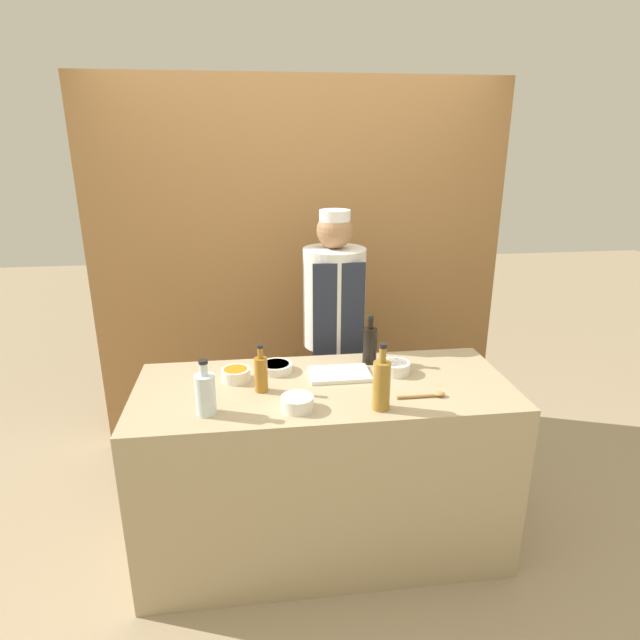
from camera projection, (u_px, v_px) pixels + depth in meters
ground_plane at (324, 540)px, 2.85m from camera, size 14.00×14.00×0.00m
cabinet_wall at (300, 269)px, 3.59m from camera, size 2.68×0.18×2.40m
counter at (324, 467)px, 2.70m from camera, size 1.80×0.74×0.91m
sauce_bowl_orange at (236, 374)px, 2.60m from camera, size 0.14×0.14×0.06m
sauce_bowl_white at (297, 402)px, 2.32m from camera, size 0.14×0.14×0.06m
sauce_bowl_green at (276, 367)px, 2.70m from camera, size 0.16×0.16×0.04m
sauce_bowl_brown at (395, 367)px, 2.68m from camera, size 0.15×0.15×0.06m
cutting_board at (339, 374)px, 2.65m from camera, size 0.30×0.19×0.02m
bottle_vinegar at (382, 384)px, 2.30m from camera, size 0.08×0.08×0.30m
bottle_clear at (205, 393)px, 2.26m from camera, size 0.09×0.09×0.25m
bottle_soy at (370, 344)px, 2.78m from camera, size 0.07×0.07×0.26m
bottle_amber at (261, 373)px, 2.47m from camera, size 0.06×0.06×0.23m
wooden_spoon at (427, 395)px, 2.43m from camera, size 0.23×0.04×0.02m
chef_center at (334, 338)px, 3.20m from camera, size 0.36×0.36×1.66m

